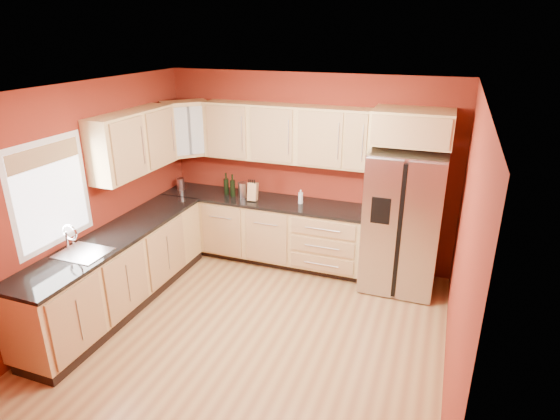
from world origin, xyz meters
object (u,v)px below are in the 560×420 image
canister_left (181,184)px  wine_bottle_a (226,184)px  knife_block (253,192)px  refrigerator (402,221)px  soap_dispenser (301,197)px

canister_left → wine_bottle_a: 0.72m
wine_bottle_a → knife_block: wine_bottle_a is taller
wine_bottle_a → refrigerator: bearing=-1.6°
canister_left → knife_block: size_ratio=0.71×
refrigerator → wine_bottle_a: size_ratio=5.59×
wine_bottle_a → knife_block: 0.45m
refrigerator → soap_dispenser: bearing=176.2°
refrigerator → knife_block: refrigerator is taller
canister_left → knife_block: (1.16, -0.04, 0.04)m
canister_left → soap_dispenser: bearing=2.0°
knife_block → soap_dispenser: bearing=4.2°
refrigerator → soap_dispenser: 1.37m
refrigerator → soap_dispenser: size_ratio=9.42×
wine_bottle_a → soap_dispenser: (1.09, 0.02, -0.06)m
wine_bottle_a → soap_dispenser: bearing=1.1°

